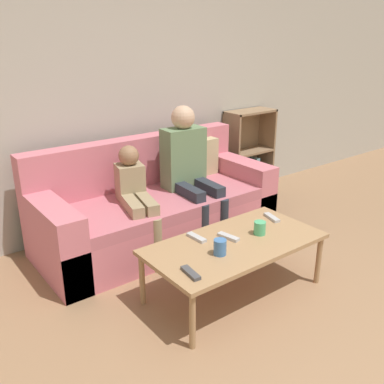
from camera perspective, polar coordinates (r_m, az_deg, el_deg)
ground_plane at (r=2.75m, az=21.97°, el=-21.96°), size 22.00×22.00×0.00m
wall_back at (r=4.08m, az=-9.80°, el=13.25°), size 12.00×0.06×2.60m
couch at (r=3.88m, az=-4.79°, el=-2.25°), size 2.14×0.90×0.90m
bookshelf at (r=5.04m, az=7.18°, el=3.87°), size 0.59×0.28×0.98m
coffee_table at (r=3.06m, az=5.74°, el=-7.18°), size 1.27×0.65×0.41m
person_adult at (r=3.84m, az=-0.52°, el=3.90°), size 0.39×0.64×1.20m
person_child at (r=3.53m, az=-7.50°, el=-0.57°), size 0.35×0.65×0.92m
cup_near at (r=3.15m, az=9.02°, el=-4.76°), size 0.09×0.09×0.10m
cup_far at (r=2.84m, az=3.75°, el=-7.35°), size 0.09×0.09×0.11m
tv_remote_0 at (r=3.06m, az=0.60°, el=-6.08°), size 0.06×0.17×0.02m
tv_remote_1 at (r=3.08m, az=4.87°, el=-5.97°), size 0.08×0.18×0.02m
tv_remote_2 at (r=2.64m, az=-0.18°, el=-10.74°), size 0.07×0.17×0.02m
tv_remote_3 at (r=3.44m, az=10.59°, el=-3.36°), size 0.09×0.18×0.02m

